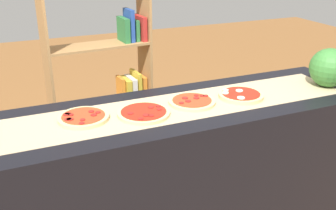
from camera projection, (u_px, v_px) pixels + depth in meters
counter at (168, 178)px, 2.38m from camera, size 2.48×0.66×0.91m
parchment_paper at (168, 108)px, 2.20m from camera, size 2.19×0.39×0.00m
pizza_pepperoni_0 at (83, 117)px, 2.06m from camera, size 0.27×0.27×0.03m
pizza_pepperoni_1 at (144, 113)px, 2.12m from camera, size 0.28×0.28×0.02m
pizza_pepperoni_2 at (192, 101)px, 2.26m from camera, size 0.27×0.27×0.02m
pizza_mozzarella_3 at (241, 95)px, 2.35m from camera, size 0.27×0.27×0.03m
watermelon at (329, 68)px, 2.49m from camera, size 0.24×0.24×0.24m
bookshelf at (112, 82)px, 3.12m from camera, size 0.81×0.31×1.56m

